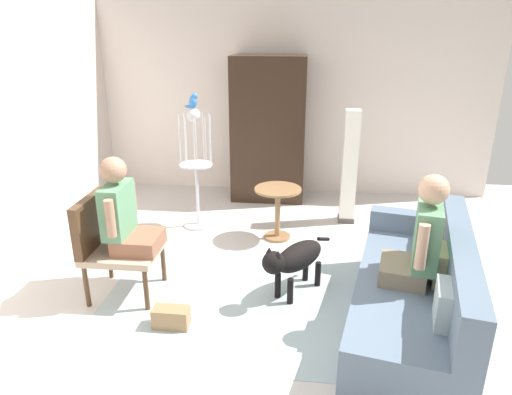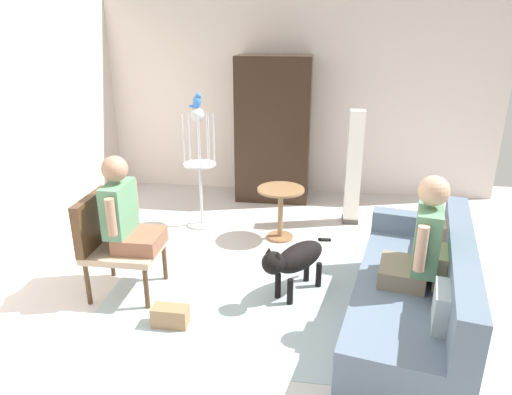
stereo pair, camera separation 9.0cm
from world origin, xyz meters
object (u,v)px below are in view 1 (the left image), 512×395
(round_end_table, at_px, (278,205))
(couch, at_px, (417,294))
(person_on_armchair, at_px, (124,214))
(armoire_cabinet, at_px, (269,130))
(bird_cage_stand, at_px, (196,170))
(dog, at_px, (295,259))
(handbag, at_px, (171,317))
(parrot, at_px, (193,101))
(armchair, at_px, (109,239))
(person_on_couch, at_px, (421,239))
(column_lamp, at_px, (349,168))

(round_end_table, bearing_deg, couch, -51.42)
(person_on_armchair, relative_size, armoire_cabinet, 0.43)
(bird_cage_stand, bearing_deg, armoire_cabinet, 55.89)
(dog, bearing_deg, round_end_table, 101.45)
(round_end_table, xyz_separation_m, bird_cage_stand, (-1.00, 0.24, 0.31))
(handbag, bearing_deg, person_on_armchair, 138.27)
(couch, relative_size, parrot, 12.76)
(handbag, bearing_deg, armoire_cabinet, 80.97)
(armchair, distance_m, dog, 1.68)
(armchair, height_order, dog, armchair)
(person_on_armchair, relative_size, handbag, 2.85)
(person_on_couch, height_order, handbag, person_on_couch)
(couch, relative_size, bird_cage_stand, 1.53)
(armoire_cabinet, xyz_separation_m, handbag, (-0.51, -3.18, -0.90))
(couch, distance_m, parrot, 3.13)
(bird_cage_stand, xyz_separation_m, handbag, (0.26, -2.05, -0.63))
(couch, xyz_separation_m, parrot, (-2.24, 1.80, 1.24))
(person_on_armchair, height_order, dog, person_on_armchair)
(dog, relative_size, armoire_cabinet, 0.39)
(armchair, relative_size, column_lamp, 0.66)
(person_on_armchair, relative_size, dog, 1.09)
(round_end_table, distance_m, dog, 1.22)
(dog, bearing_deg, bird_cage_stand, 130.75)
(parrot, distance_m, armoire_cabinet, 1.46)
(person_on_armchair, bearing_deg, armoire_cabinet, 69.40)
(parrot, bearing_deg, armchair, -104.96)
(dog, xyz_separation_m, bird_cage_stand, (-1.24, 1.44, 0.35))
(dog, distance_m, bird_cage_stand, 1.93)
(person_on_couch, bearing_deg, person_on_armchair, 174.58)
(round_end_table, distance_m, column_lamp, 1.07)
(armoire_cabinet, bearing_deg, parrot, -124.00)
(round_end_table, distance_m, bird_cage_stand, 1.07)
(parrot, bearing_deg, bird_cage_stand, 180.00)
(column_lamp, bearing_deg, round_end_table, -143.86)
(bird_cage_stand, bearing_deg, round_end_table, -13.62)
(couch, relative_size, armoire_cabinet, 1.12)
(person_on_armchair, xyz_separation_m, column_lamp, (2.09, 1.96, -0.09))
(round_end_table, height_order, handbag, round_end_table)
(parrot, bearing_deg, dog, -49.33)
(column_lamp, height_order, armoire_cabinet, armoire_cabinet)
(armoire_cabinet, bearing_deg, handbag, -99.03)
(handbag, bearing_deg, couch, 7.21)
(person_on_armchair, relative_size, bird_cage_stand, 0.58)
(bird_cage_stand, height_order, column_lamp, bird_cage_stand)
(parrot, distance_m, handbag, 2.53)
(bird_cage_stand, xyz_separation_m, parrot, (0.00, -0.00, 0.82))
(handbag, bearing_deg, armchair, 145.94)
(dog, xyz_separation_m, column_lamp, (0.59, 1.81, 0.33))
(armchair, distance_m, parrot, 1.93)
(round_end_table, bearing_deg, parrot, 166.34)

